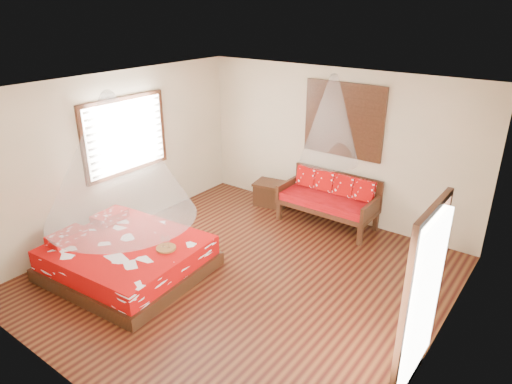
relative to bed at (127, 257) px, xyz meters
The scene contains 10 objects.
room 2.11m from the bed, 32.06° to the left, with size 5.54×5.54×2.84m.
bed is the anchor object (origin of this frame).
daybed 3.72m from the bed, 63.43° to the left, with size 1.77×0.79×0.94m.
storage_chest 3.40m from the bed, 84.54° to the left, with size 0.76×0.62×0.47m.
shutter_panel 4.34m from the bed, 65.57° to the left, with size 1.52×0.06×1.32m.
window_left 2.20m from the bed, 136.79° to the left, with size 0.10×1.74×1.34m.
glazed_door 4.31m from the bed, ahead, with size 0.08×1.02×2.16m.
wine_tray 0.74m from the bed, 21.47° to the left, with size 0.29×0.29×0.23m.
mosquito_net_main 1.60m from the bed, ahead, with size 2.15×2.15×1.80m, color white.
mosquito_net_daybed 4.00m from the bed, 62.49° to the left, with size 1.02×1.02×1.50m, color white.
Camera 1 is at (3.66, -4.58, 3.87)m, focal length 32.00 mm.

